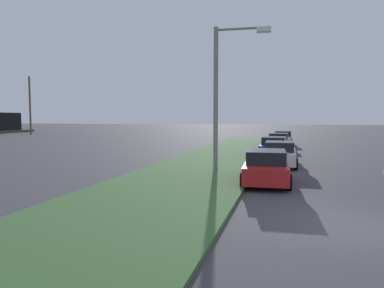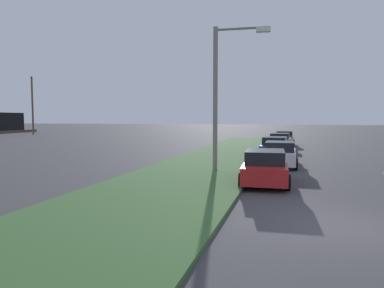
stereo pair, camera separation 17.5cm
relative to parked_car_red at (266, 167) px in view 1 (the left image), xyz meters
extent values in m
plane|color=#423F44|center=(-5.85, -2.67, -0.72)|extent=(300.00, 300.00, 0.00)
cube|color=#3D6633|center=(4.15, 3.72, -0.66)|extent=(60.00, 6.00, 0.12)
cube|color=red|center=(0.05, 0.00, -0.15)|extent=(4.38, 2.01, 0.70)
cube|color=black|center=(-0.15, -0.01, 0.48)|extent=(2.28, 1.71, 0.55)
cylinder|color=black|center=(1.35, 0.97, -0.40)|extent=(0.65, 0.25, 0.64)
cylinder|color=black|center=(1.44, -0.83, -0.40)|extent=(0.65, 0.25, 0.64)
cylinder|color=black|center=(-1.34, 0.83, -0.40)|extent=(0.65, 0.25, 0.64)
cylinder|color=black|center=(-1.25, -0.96, -0.40)|extent=(0.65, 0.25, 0.64)
cube|color=silver|center=(5.93, -0.46, -0.15)|extent=(4.30, 1.80, 0.70)
cube|color=black|center=(5.73, -0.46, 0.48)|extent=(2.20, 1.60, 0.55)
cylinder|color=black|center=(7.28, 0.44, -0.40)|extent=(0.64, 0.22, 0.64)
cylinder|color=black|center=(7.28, -1.36, -0.40)|extent=(0.64, 0.22, 0.64)
cylinder|color=black|center=(4.58, 0.44, -0.40)|extent=(0.64, 0.22, 0.64)
cylinder|color=black|center=(4.58, -1.36, -0.40)|extent=(0.64, 0.22, 0.64)
cube|color=#23389E|center=(11.18, 0.03, -0.15)|extent=(4.39, 2.04, 0.70)
cube|color=black|center=(10.98, 0.04, 0.48)|extent=(2.29, 1.72, 0.55)
cylinder|color=black|center=(12.58, 0.85, -0.40)|extent=(0.65, 0.26, 0.64)
cylinder|color=black|center=(12.47, -0.94, -0.40)|extent=(0.65, 0.26, 0.64)
cylinder|color=black|center=(9.88, 1.01, -0.40)|extent=(0.65, 0.26, 0.64)
cylinder|color=black|center=(9.78, -0.79, -0.40)|extent=(0.65, 0.26, 0.64)
cube|color=gold|center=(17.79, -0.14, -0.15)|extent=(4.35, 1.93, 0.70)
cube|color=black|center=(17.59, -0.14, 0.48)|extent=(2.25, 1.67, 0.55)
cylinder|color=black|center=(19.17, 0.72, -0.40)|extent=(0.65, 0.24, 0.64)
cylinder|color=black|center=(19.11, -1.08, -0.40)|extent=(0.65, 0.24, 0.64)
cylinder|color=black|center=(16.47, 0.80, -0.40)|extent=(0.65, 0.24, 0.64)
cylinder|color=black|center=(16.41, -1.00, -0.40)|extent=(0.65, 0.24, 0.64)
cube|color=#B2B5BA|center=(23.32, -0.42, -0.15)|extent=(4.35, 1.93, 0.70)
cube|color=black|center=(23.12, -0.43, 0.48)|extent=(2.25, 1.66, 0.55)
cylinder|color=black|center=(24.64, 0.52, -0.40)|extent=(0.65, 0.24, 0.64)
cylinder|color=black|center=(24.70, -1.28, -0.40)|extent=(0.65, 0.24, 0.64)
cylinder|color=black|center=(21.95, 0.44, -0.40)|extent=(0.65, 0.24, 0.64)
cylinder|color=black|center=(22.00, -1.36, -0.40)|extent=(0.65, 0.24, 0.64)
cylinder|color=gray|center=(2.58, 2.76, 3.03)|extent=(0.24, 0.24, 7.50)
cylinder|color=gray|center=(2.65, 1.56, 6.63)|extent=(0.26, 2.40, 0.12)
cube|color=silver|center=(2.72, 0.36, 6.53)|extent=(0.40, 0.72, 0.24)
cylinder|color=brown|center=(35.92, 42.01, 4.28)|extent=(0.30, 0.30, 10.00)
camera|label=1|loc=(-15.45, -0.85, 2.13)|focal=32.86mm
camera|label=2|loc=(-15.40, -1.02, 2.13)|focal=32.86mm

